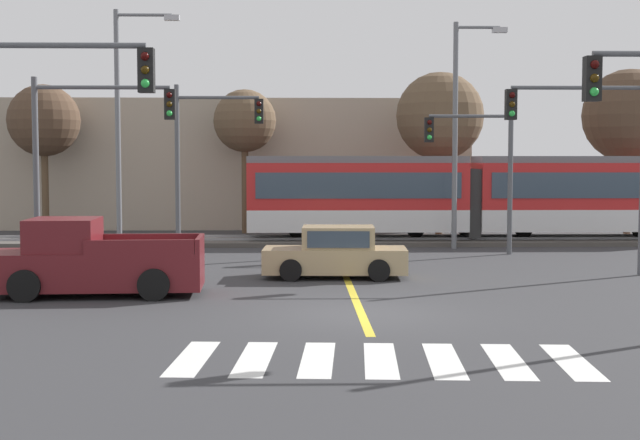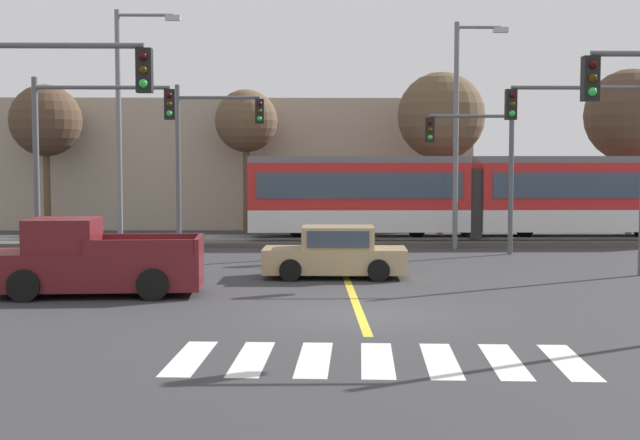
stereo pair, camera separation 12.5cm
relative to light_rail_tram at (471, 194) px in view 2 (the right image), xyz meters
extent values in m
plane|color=#333335|center=(-5.78, -16.99, -2.05)|extent=(200.00, 200.00, 0.00)
cube|color=#4C4742|center=(-5.78, 0.01, -1.96)|extent=(120.00, 4.00, 0.18)
cube|color=#939399|center=(-5.78, -0.71, -1.82)|extent=(120.00, 0.08, 0.10)
cube|color=#939399|center=(-5.78, 0.73, -1.82)|extent=(120.00, 0.08, 0.10)
cube|color=silver|center=(-4.75, 0.01, -1.07)|extent=(9.00, 2.60, 0.90)
cube|color=red|center=(-4.75, 0.01, 0.33)|extent=(9.00, 2.60, 1.90)
cube|color=#384756|center=(-4.75, -1.31, 0.38)|extent=(8.28, 0.04, 1.04)
cube|color=slate|center=(-4.75, 0.01, 1.42)|extent=(9.00, 2.39, 0.28)
cylinder|color=black|center=(-2.27, 0.01, -1.52)|extent=(0.70, 0.20, 0.70)
cylinder|color=black|center=(-7.22, 0.01, -1.52)|extent=(0.70, 0.20, 0.70)
cube|color=silver|center=(4.75, 0.01, -1.07)|extent=(9.00, 2.60, 0.90)
cube|color=red|center=(4.75, 0.01, 0.33)|extent=(9.00, 2.60, 1.90)
cube|color=#384756|center=(4.75, -1.31, 0.38)|extent=(8.28, 0.04, 1.04)
cube|color=slate|center=(4.75, 0.01, 1.42)|extent=(9.00, 2.39, 0.28)
cylinder|color=black|center=(2.28, 0.01, -1.52)|extent=(0.70, 0.20, 0.70)
cube|color=#2D2D2D|center=(0.00, 0.01, -0.37)|extent=(0.50, 2.34, 2.80)
cube|color=silver|center=(-9.07, -21.44, -2.04)|extent=(0.75, 2.83, 0.01)
cube|color=silver|center=(-7.97, -21.51, -2.04)|extent=(0.75, 2.83, 0.01)
cube|color=silver|center=(-6.88, -21.59, -2.04)|extent=(0.75, 2.83, 0.01)
cube|color=silver|center=(-5.78, -21.66, -2.04)|extent=(0.75, 2.83, 0.01)
cube|color=silver|center=(-4.68, -21.73, -2.04)|extent=(0.75, 2.83, 0.01)
cube|color=silver|center=(-3.58, -21.81, -2.04)|extent=(0.75, 2.83, 0.01)
cube|color=silver|center=(-2.49, -21.88, -2.04)|extent=(0.75, 2.83, 0.01)
cube|color=gold|center=(-5.78, -10.83, -2.05)|extent=(0.20, 17.67, 0.01)
cube|color=tan|center=(-6.11, -10.85, -1.53)|extent=(4.27, 1.88, 0.72)
cube|color=tan|center=(-6.01, -10.85, -0.85)|extent=(2.16, 1.61, 0.64)
cube|color=#384756|center=(-7.01, -10.81, -0.85)|extent=(0.16, 1.43, 0.52)
cube|color=#384756|center=(-6.05, -11.63, -0.85)|extent=(1.79, 0.12, 0.48)
cylinder|color=black|center=(-7.41, -11.64, -1.73)|extent=(0.65, 0.25, 0.64)
cylinder|color=black|center=(-7.33, -9.94, -1.73)|extent=(0.65, 0.25, 0.64)
cylinder|color=black|center=(-4.89, -11.75, -1.73)|extent=(0.65, 0.25, 0.64)
cylinder|color=black|center=(-4.82, -10.05, -1.73)|extent=(0.65, 0.25, 0.64)
cube|color=maroon|center=(-12.38, -14.12, -1.38)|extent=(5.48, 2.19, 0.96)
cube|color=maroon|center=(-13.19, -14.15, -0.48)|extent=(1.78, 1.91, 0.84)
cube|color=#384756|center=(-13.94, -14.18, -0.46)|extent=(0.17, 1.70, 0.66)
cube|color=maroon|center=(-11.12, -14.98, -0.72)|extent=(2.70, 0.24, 0.36)
cube|color=maroon|center=(-11.20, -13.15, -0.72)|extent=(2.70, 0.24, 0.36)
cube|color=maroon|center=(-9.74, -14.00, -0.72)|extent=(0.20, 1.96, 0.36)
cylinder|color=black|center=(-13.90, -15.16, -1.65)|extent=(0.81, 0.31, 0.80)
cylinder|color=black|center=(-13.98, -13.21, -1.65)|extent=(0.81, 0.31, 0.80)
cylinder|color=black|center=(-10.77, -15.03, -1.65)|extent=(0.81, 0.31, 0.80)
cylinder|color=black|center=(-10.85, -13.07, -1.65)|extent=(0.81, 0.31, 0.80)
cylinder|color=#515459|center=(0.57, -4.59, 0.75)|extent=(0.18, 0.18, 5.59)
cylinder|color=#515459|center=(-0.93, -4.59, 3.00)|extent=(3.00, 0.12, 0.12)
cube|color=black|center=(-2.43, -4.59, 2.50)|extent=(0.32, 0.28, 0.90)
sphere|color=#360605|center=(-2.43, -4.74, 2.77)|extent=(0.18, 0.18, 0.18)
sphere|color=#3A2706|center=(-2.43, -4.74, 2.50)|extent=(0.18, 0.18, 0.18)
sphere|color=green|center=(-2.43, -4.74, 2.23)|extent=(0.18, 0.18, 0.18)
cylinder|color=#515459|center=(1.11, -10.58, 3.55)|extent=(4.00, 0.12, 0.12)
cube|color=black|center=(-0.89, -10.58, 3.05)|extent=(0.32, 0.28, 0.90)
sphere|color=#360605|center=(-0.89, -10.73, 3.32)|extent=(0.18, 0.18, 0.18)
sphere|color=#3A2706|center=(-0.89, -10.73, 3.05)|extent=(0.18, 0.18, 0.18)
sphere|color=green|center=(-0.89, -10.73, 2.78)|extent=(0.18, 0.18, 0.18)
cube|color=black|center=(-1.29, -19.04, 3.06)|extent=(0.32, 0.28, 0.90)
sphere|color=#360605|center=(-1.29, -19.19, 3.33)|extent=(0.18, 0.18, 0.18)
sphere|color=#3A2706|center=(-1.29, -19.19, 3.06)|extent=(0.18, 0.18, 0.18)
sphere|color=green|center=(-1.29, -19.19, 2.79)|extent=(0.18, 0.18, 0.18)
cylinder|color=#515459|center=(-12.04, -18.59, 3.74)|extent=(3.50, 0.12, 0.12)
cube|color=black|center=(-10.29, -18.59, 3.24)|extent=(0.32, 0.28, 0.90)
sphere|color=#360605|center=(-10.29, -18.74, 3.51)|extent=(0.18, 0.18, 0.18)
sphere|color=#3A2706|center=(-10.29, -18.74, 3.24)|extent=(0.18, 0.18, 0.18)
sphere|color=green|center=(-10.29, -18.74, 2.97)|extent=(0.18, 0.18, 0.18)
cylinder|color=#515459|center=(-15.00, -10.18, 0.91)|extent=(0.18, 0.18, 5.92)
cylinder|color=#515459|center=(-13.00, -10.18, 3.57)|extent=(4.00, 0.12, 0.12)
cube|color=black|center=(-11.00, -10.18, 3.07)|extent=(0.32, 0.28, 0.90)
sphere|color=#360605|center=(-11.00, -10.33, 3.34)|extent=(0.18, 0.18, 0.18)
sphere|color=#3A2706|center=(-11.00, -10.33, 3.07)|extent=(0.18, 0.18, 0.18)
sphere|color=green|center=(-11.00, -10.33, 2.80)|extent=(0.18, 0.18, 0.18)
cylinder|color=#515459|center=(-11.61, -4.11, 1.05)|extent=(0.18, 0.18, 6.20)
cylinder|color=#515459|center=(-10.11, -4.11, 3.69)|extent=(3.00, 0.12, 0.12)
cube|color=black|center=(-8.61, -4.11, 3.19)|extent=(0.32, 0.28, 0.90)
sphere|color=#360605|center=(-8.61, -4.26, 3.46)|extent=(0.18, 0.18, 0.18)
sphere|color=#3A2706|center=(-8.61, -4.26, 3.19)|extent=(0.18, 0.18, 0.18)
sphere|color=green|center=(-8.61, -4.26, 2.92)|extent=(0.18, 0.18, 0.18)
cylinder|color=slate|center=(-14.00, -2.96, 2.49)|extent=(0.20, 0.20, 9.09)
cylinder|color=slate|center=(-12.95, -2.96, 6.84)|extent=(2.09, 0.12, 0.12)
cube|color=#B2B2B7|center=(-11.91, -2.96, 6.74)|extent=(0.56, 0.28, 0.20)
cylinder|color=slate|center=(-1.11, -2.52, 2.32)|extent=(0.20, 0.20, 8.74)
cylinder|color=slate|center=(-0.27, -2.52, 6.49)|extent=(1.68, 0.12, 0.12)
cube|color=#B2B2B7|center=(0.57, -2.52, 6.39)|extent=(0.56, 0.28, 0.20)
cylinder|color=brown|center=(-18.94, 4.78, 0.26)|extent=(0.32, 0.32, 4.61)
sphere|color=#4C3828|center=(-18.94, 4.78, 3.23)|extent=(3.33, 3.33, 3.33)
cylinder|color=brown|center=(-9.66, 4.91, 0.29)|extent=(0.32, 0.32, 4.69)
sphere|color=brown|center=(-9.66, 4.91, 3.22)|extent=(2.93, 2.93, 2.93)
cylinder|color=brown|center=(-0.73, 3.54, 0.27)|extent=(0.32, 0.32, 4.64)
sphere|color=brown|center=(-0.73, 3.54, 3.39)|extent=(3.98, 3.98, 3.98)
cylinder|color=brown|center=(8.02, 3.69, 0.26)|extent=(0.32, 0.32, 4.62)
sphere|color=#4C3828|center=(8.02, 3.69, 3.43)|extent=(4.26, 4.26, 4.26)
cube|color=tan|center=(-11.00, 9.64, 1.18)|extent=(24.72, 6.00, 6.46)
camera|label=1|loc=(-7.23, -36.93, 1.45)|focal=50.00mm
camera|label=2|loc=(-7.10, -36.93, 1.45)|focal=50.00mm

